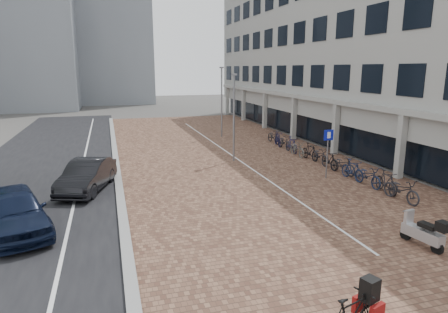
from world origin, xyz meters
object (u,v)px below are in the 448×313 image
car_navy (15,211)px  parking_sign (328,146)px  scooter_front (423,231)px  car_dark (87,176)px

car_navy → parking_sign: 14.20m
parking_sign → scooter_front: bearing=-102.3°
car_navy → scooter_front: (12.61, -4.97, -0.24)m
car_dark → parking_sign: 11.83m
car_navy → parking_sign: bearing=-6.9°
car_navy → car_dark: size_ratio=1.06×
scooter_front → car_dark: bearing=129.1°
parking_sign → car_dark: bearing=169.9°
car_dark → scooter_front: car_dark is taller
car_navy → parking_sign: size_ratio=1.80×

